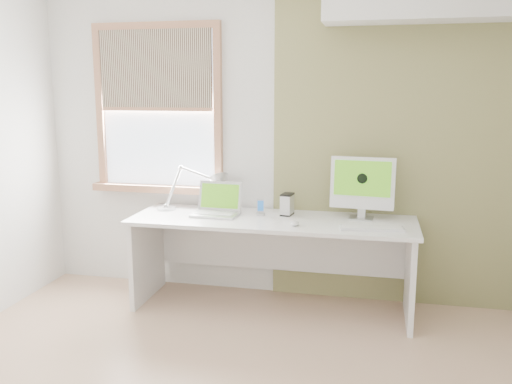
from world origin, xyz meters
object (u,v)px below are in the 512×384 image
(desk, at_px, (273,241))
(imac, at_px, (362,184))
(desk_lamp, at_px, (210,186))
(external_drive, at_px, (287,204))
(laptop, at_px, (217,206))

(desk, distance_m, imac, 0.82)
(desk_lamp, relative_size, external_drive, 3.88)
(external_drive, bearing_deg, imac, 0.71)
(desk_lamp, bearing_deg, imac, -2.48)
(laptop, bearing_deg, desk_lamp, 125.30)
(laptop, distance_m, external_drive, 0.56)
(desk, relative_size, external_drive, 12.71)
(laptop, relative_size, external_drive, 2.13)
(external_drive, bearing_deg, desk_lamp, 174.71)
(desk, bearing_deg, imac, 8.22)
(laptop, height_order, external_drive, laptop)
(external_drive, bearing_deg, desk, -135.80)
(desk, bearing_deg, desk_lamp, 165.04)
(laptop, height_order, imac, imac)
(imac, bearing_deg, laptop, -175.10)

